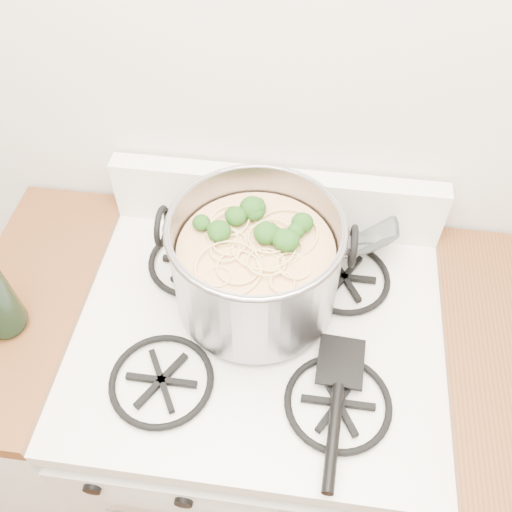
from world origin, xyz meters
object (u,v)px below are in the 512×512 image
Objects in this scene: gas_range at (258,422)px; stock_pot at (256,265)px; glass_bowl at (328,226)px; spatula at (341,360)px.

stock_pot reaches higher than gas_range.
glass_bowl is at bearing 56.30° from stock_pot.
glass_bowl reaches higher than spatula.
stock_pot is (-0.02, 0.07, 0.59)m from gas_range.
glass_bowl is at bearing 100.23° from spatula.
spatula is (0.19, -0.14, -0.09)m from stock_pot.
gas_range is 0.53m from spatula.
glass_bowl is (0.14, 0.21, -0.09)m from stock_pot.
gas_range is 0.60m from stock_pot.
spatula is at bearing -82.52° from glass_bowl.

